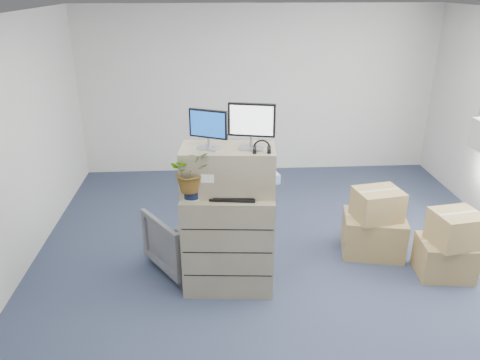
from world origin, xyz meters
name	(u,v)px	position (x,y,z in m)	size (l,w,h in m)	color
ground	(288,284)	(0.00, 0.00, 0.00)	(7.00, 7.00, 0.00)	#283449
wall_back	(259,91)	(0.00, 3.51, 1.40)	(6.00, 0.02, 2.80)	silver
filing_cabinet_lower	(228,240)	(-0.66, 0.05, 0.55)	(0.95, 0.58, 1.11)	gray
filing_cabinet_upper	(228,170)	(-0.65, 0.10, 1.35)	(0.95, 0.47, 0.47)	gray
monitor_left	(208,127)	(-0.84, 0.09, 1.80)	(0.37, 0.22, 0.39)	#99999E
monitor_right	(252,124)	(-0.42, 0.06, 1.84)	(0.46, 0.23, 0.46)	#99999E
headphones	(262,148)	(-0.33, -0.06, 1.63)	(0.17, 0.17, 0.02)	black
keyboard	(233,197)	(-0.61, -0.08, 1.12)	(0.46, 0.19, 0.02)	black
mouse	(256,194)	(-0.37, -0.04, 1.13)	(0.10, 0.06, 0.03)	silver
water_bottle	(235,179)	(-0.59, 0.06, 1.26)	(0.08, 0.08, 0.30)	gray
phone_dock	(226,186)	(-0.68, 0.12, 1.16)	(0.08, 0.06, 0.16)	silver
external_drive	(257,185)	(-0.35, 0.17, 1.14)	(0.21, 0.16, 0.06)	black
tissue_box	(266,179)	(-0.26, 0.13, 1.22)	(0.27, 0.14, 0.10)	#3E81D3
potted_plant	(191,176)	(-1.02, -0.06, 1.35)	(0.47, 0.50, 0.43)	#8DA585
office_chair	(188,234)	(-1.12, 0.47, 0.40)	(0.78, 0.73, 0.80)	#55555A
cardboard_boxes	(404,234)	(1.42, 0.36, 0.37)	(1.39, 1.15, 0.86)	#977A49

